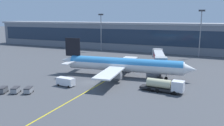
% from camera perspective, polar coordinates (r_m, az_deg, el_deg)
% --- Properties ---
extents(ground_plane, '(700.00, 700.00, 0.00)m').
position_cam_1_polar(ground_plane, '(66.71, -5.24, -4.78)').
color(ground_plane, '#47494F').
extents(apron_lead_in_line, '(0.94, 80.00, 0.01)m').
position_cam_1_polar(apron_lead_in_line, '(67.04, -2.09, -4.66)').
color(apron_lead_in_line, yellow).
rests_on(apron_lead_in_line, ground_plane).
extents(terminal_building, '(172.24, 16.38, 15.23)m').
position_cam_1_polar(terminal_building, '(135.05, 2.81, 6.71)').
color(terminal_building, slate).
rests_on(terminal_building, ground_plane).
extents(main_airliner, '(43.30, 34.37, 11.65)m').
position_cam_1_polar(main_airliner, '(71.90, 2.76, -0.41)').
color(main_airliner, white).
rests_on(main_airliner, ground_plane).
extents(jet_bridge, '(9.04, 20.93, 6.54)m').
position_cam_1_polar(jet_bridge, '(81.03, 11.44, 1.43)').
color(jet_bridge, '#B2B7BC').
rests_on(jet_bridge, ground_plane).
extents(fuel_tanker, '(10.94, 3.20, 3.25)m').
position_cam_1_polar(fuel_tanker, '(59.10, 12.81, -5.39)').
color(fuel_tanker, '#232326').
rests_on(fuel_tanker, ground_plane).
extents(crew_van, '(5.15, 2.48, 2.30)m').
position_cam_1_polar(crew_van, '(63.98, -11.25, -4.44)').
color(crew_van, white).
rests_on(crew_van, ground_plane).
extents(baggage_cart_0, '(2.42, 3.03, 1.48)m').
position_cam_1_polar(baggage_cart_0, '(63.36, -25.25, -5.99)').
color(baggage_cart_0, '#595B60').
rests_on(baggage_cart_0, ground_plane).
extents(baggage_cart_1, '(2.42, 3.03, 1.48)m').
position_cam_1_polar(baggage_cart_1, '(62.00, -22.60, -6.13)').
color(baggage_cart_1, gray).
rests_on(baggage_cart_1, ground_plane).
extents(baggage_cart_2, '(2.42, 3.03, 1.48)m').
position_cam_1_polar(baggage_cart_2, '(60.77, -19.83, -6.27)').
color(baggage_cart_2, gray).
rests_on(baggage_cart_2, ground_plane).
extents(apron_light_mast_0, '(2.80, 0.50, 20.00)m').
position_cam_1_polar(apron_light_mast_0, '(127.22, -2.72, 8.36)').
color(apron_light_mast_0, gray).
rests_on(apron_light_mast_0, ground_plane).
extents(apron_light_mast_1, '(2.80, 0.50, 21.55)m').
position_cam_1_polar(apron_light_mast_1, '(114.05, 20.94, 7.70)').
color(apron_light_mast_1, gray).
rests_on(apron_light_mast_1, ground_plane).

